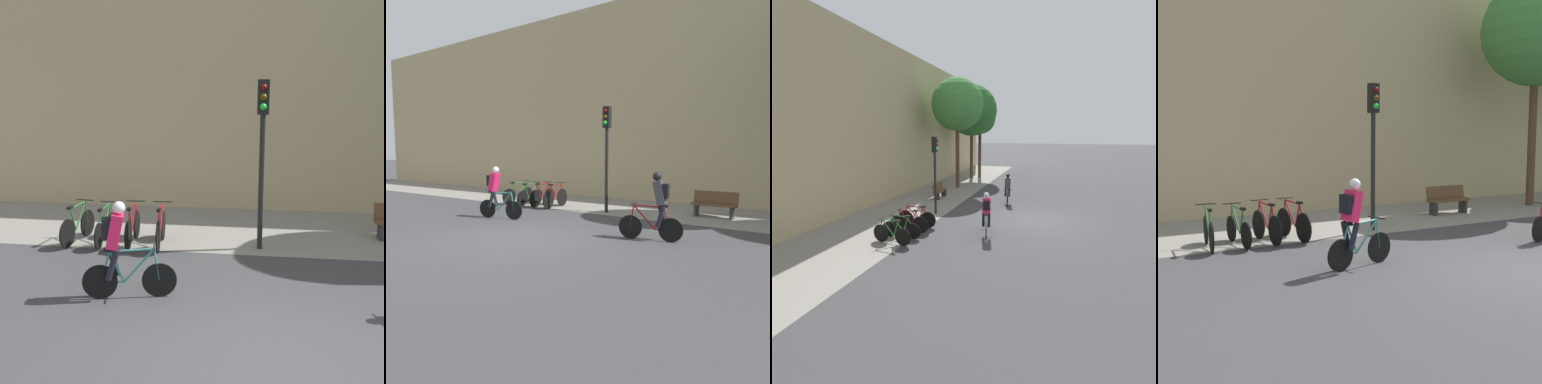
# 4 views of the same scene
# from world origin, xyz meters

# --- Properties ---
(ground) EXTENTS (200.00, 200.00, 0.00)m
(ground) POSITION_xyz_m (0.00, 0.00, 0.00)
(ground) COLOR #3D3D3F
(kerb_strip) EXTENTS (44.00, 4.50, 0.01)m
(kerb_strip) POSITION_xyz_m (0.00, 6.75, 0.00)
(kerb_strip) COLOR gray
(kerb_strip) RESTS_ON ground
(building_facade) EXTENTS (44.00, 0.60, 9.22)m
(building_facade) POSITION_xyz_m (0.00, 9.30, 4.61)
(building_facade) COLOR tan
(building_facade) RESTS_ON ground
(cyclist_pink) EXTENTS (1.63, 0.58, 1.75)m
(cyclist_pink) POSITION_xyz_m (-2.65, 1.82, 0.95)
(cyclist_pink) COLOR black
(cyclist_pink) RESTS_ON ground
(parked_bike_0) EXTENTS (0.46, 1.67, 0.98)m
(parked_bike_0) POSITION_xyz_m (-4.65, 4.93, 0.40)
(parked_bike_0) COLOR black
(parked_bike_0) RESTS_ON ground
(parked_bike_1) EXTENTS (0.46, 1.65, 0.95)m
(parked_bike_1) POSITION_xyz_m (-3.96, 4.93, 0.39)
(parked_bike_1) COLOR black
(parked_bike_1) RESTS_ON ground
(parked_bike_2) EXTENTS (0.46, 1.69, 0.99)m
(parked_bike_2) POSITION_xyz_m (-3.27, 4.93, 0.41)
(parked_bike_2) COLOR black
(parked_bike_2) RESTS_ON ground
(parked_bike_3) EXTENTS (0.46, 1.72, 0.99)m
(parked_bike_3) POSITION_xyz_m (-2.58, 4.93, 0.42)
(parked_bike_3) COLOR black
(parked_bike_3) RESTS_ON ground
(traffic_light_pole) EXTENTS (0.26, 0.30, 3.87)m
(traffic_light_pole) POSITION_xyz_m (-0.24, 5.02, 2.67)
(traffic_light_pole) COLOR black
(traffic_light_pole) RESTS_ON ground
(bench) EXTENTS (1.48, 0.44, 0.89)m
(bench) POSITION_xyz_m (3.32, 6.27, 0.46)
(bench) COLOR brown
(bench) RESTS_ON ground
(street_tree_0) EXTENTS (3.74, 3.74, 7.91)m
(street_tree_0) POSITION_xyz_m (7.12, 6.36, 6.01)
(street_tree_0) COLOR #4C3823
(street_tree_0) RESTS_ON ground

